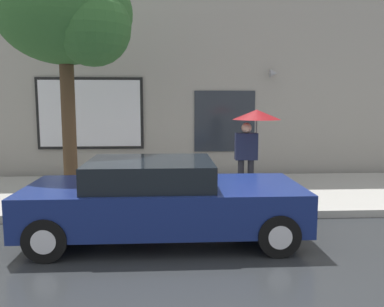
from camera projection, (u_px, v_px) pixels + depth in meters
name	position (u px, v px, depth m)	size (l,w,h in m)	color
ground_plane	(170.00, 239.00, 6.57)	(60.00, 60.00, 0.00)	#282B2D
sidewalk	(170.00, 193.00, 9.53)	(20.00, 4.00, 0.15)	#A3A099
building_facade	(168.00, 60.00, 11.56)	(20.00, 0.67, 7.00)	#9E998E
parked_car	(162.00, 199.00, 6.51)	(4.48, 1.95, 1.33)	navy
fire_hydrant	(151.00, 187.00, 8.30)	(0.30, 0.44, 0.70)	red
pedestrian_with_umbrella	(253.00, 127.00, 8.68)	(1.06, 1.06, 1.96)	black
street_tree	(70.00, 18.00, 8.01)	(2.79, 2.37, 4.98)	#4C3823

